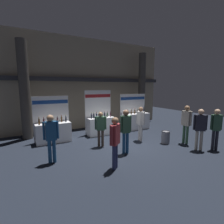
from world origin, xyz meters
TOP-DOWN VIEW (x-y plane):
  - ground_plane at (0.00, 0.00)m, footprint 24.00×24.00m
  - hall_colonnade at (0.00, 4.28)m, footprint 11.26×1.29m
  - exhibitor_booth_0 at (-2.71, 2.22)m, footprint 1.73×0.72m
  - exhibitor_booth_1 at (-0.09, 2.33)m, footprint 1.61×0.66m
  - exhibitor_booth_2 at (2.38, 2.33)m, footprint 1.91×0.66m
  - trash_bin at (2.00, -0.61)m, footprint 0.40×0.40m
  - visitor_0 at (-1.42, -1.64)m, footprint 0.47×0.41m
  - visitor_1 at (2.59, -1.95)m, footprint 0.46×0.42m
  - visitor_2 at (3.22, -2.26)m, footprint 0.39×0.35m
  - visitor_3 at (1.19, 0.31)m, footprint 0.29×0.55m
  - visitor_4 at (-0.93, 0.51)m, footprint 0.50×0.33m
  - visitor_5 at (-3.18, -0.16)m, footprint 0.54×0.26m
  - visitor_6 at (-0.39, -0.72)m, footprint 0.48×0.26m
  - visitor_7 at (2.81, -1.10)m, footprint 0.27×0.53m

SIDE VIEW (x-z plane):
  - ground_plane at x=0.00m, z-range 0.00..0.00m
  - trash_bin at x=2.00m, z-range 0.00..0.60m
  - exhibitor_booth_0 at x=-2.71m, z-range -0.55..1.71m
  - exhibitor_booth_2 at x=2.38m, z-range -0.52..1.73m
  - exhibitor_booth_1 at x=-0.09m, z-range -0.64..1.88m
  - visitor_4 at x=-0.93m, z-range 0.14..1.74m
  - visitor_3 at x=1.19m, z-range 0.17..1.91m
  - visitor_5 at x=-3.18m, z-range 0.17..1.93m
  - visitor_0 at x=-1.42m, z-range 0.17..1.92m
  - visitor_2 at x=3.22m, z-range 0.15..1.94m
  - visitor_6 at x=-0.39m, z-range 0.17..1.98m
  - visitor_1 at x=2.59m, z-range 0.18..1.97m
  - visitor_7 at x=2.81m, z-range 0.19..2.03m
  - hall_colonnade at x=0.00m, z-range -0.04..5.72m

